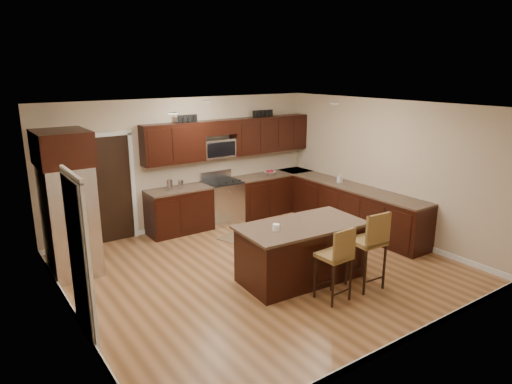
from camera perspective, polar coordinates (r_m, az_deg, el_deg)
floor at (r=7.79m, az=0.83°, el=-9.58°), size 6.00×6.00×0.00m
ceiling at (r=7.09m, az=0.92°, el=10.63°), size 6.00×6.00×0.00m
wall_back at (r=9.64m, az=-8.70°, el=3.56°), size 6.00×0.00×6.00m
wall_left at (r=6.16m, az=-22.53°, el=-4.12°), size 0.00×5.50×5.50m
wall_right at (r=9.35m, az=16.02°, el=2.79°), size 0.00×5.50×5.50m
base_cabinets at (r=9.79m, az=4.98°, el=-1.50°), size 4.02×3.96×0.92m
upper_cabinets at (r=9.91m, az=-2.94°, el=6.91°), size 4.00×0.33×0.80m
range at (r=9.90m, az=-4.21°, el=-1.22°), size 0.76×0.64×1.11m
microwave at (r=9.77m, az=-4.80°, el=5.46°), size 0.76×0.31×0.40m
doorway at (r=9.11m, az=-17.91°, el=0.25°), size 0.85×0.03×2.06m
pantry_door at (r=6.00m, az=-21.38°, el=-7.88°), size 0.03×0.80×2.04m
letter_decor at (r=9.78m, az=-3.70°, el=9.48°), size 2.20×0.03×0.15m
island at (r=7.32m, az=5.62°, el=-7.64°), size 2.05×1.17×0.92m
stool_mid at (r=6.62m, az=10.12°, el=-7.86°), size 0.43×0.43×1.12m
stool_right at (r=7.05m, az=14.12°, el=-6.00°), size 0.49×0.49×1.23m
refrigerator at (r=7.85m, az=-22.45°, el=-1.19°), size 0.79×0.97×2.35m
floor_mat at (r=9.23m, az=-1.78°, el=-5.48°), size 1.03×0.84×0.01m
fruit_bowl at (r=10.46m, az=1.77°, el=2.42°), size 0.32×0.32×0.06m
soap_bottle at (r=9.83m, az=10.43°, el=1.73°), size 0.10×0.10×0.19m
canister_tall at (r=9.22m, az=-10.75°, el=0.88°), size 0.12×0.12×0.21m
canister_short at (r=9.33m, az=-9.40°, el=0.97°), size 0.11×0.11×0.17m
island_jar at (r=6.84m, az=2.52°, el=-4.43°), size 0.10×0.10×0.10m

